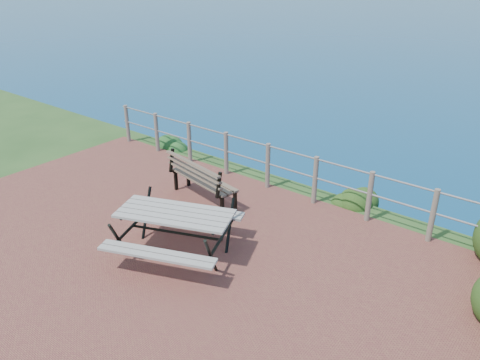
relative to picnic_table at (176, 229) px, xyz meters
name	(u,v)px	position (x,y,z in m)	size (l,w,h in m)	color
ground	(151,257)	(-0.29, -0.34, -0.50)	(10.00, 7.00, 0.12)	brown
safety_railing	(268,163)	(-0.29, 3.01, 0.07)	(9.40, 0.10, 1.00)	#6B5B4C
picnic_table	(176,229)	(0.00, 0.00, 0.00)	(2.01, 1.52, 0.79)	gray
park_bench	(203,173)	(-0.94, 1.71, 0.13)	(1.74, 0.73, 0.95)	brown
shrub_lip_west	(169,149)	(-3.67, 3.31, -0.50)	(0.67, 0.67, 0.38)	#215A22
shrub_lip_east	(355,200)	(1.46, 3.65, -0.50)	(0.72, 0.72, 0.44)	#244916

